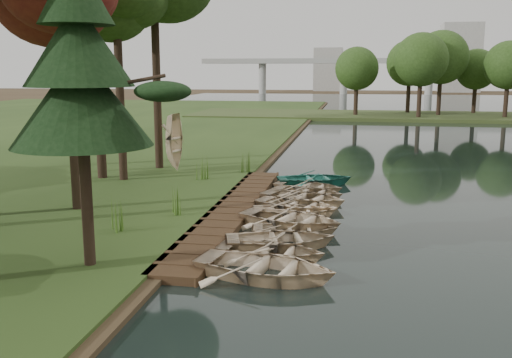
% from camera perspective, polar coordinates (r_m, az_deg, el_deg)
% --- Properties ---
extents(ground, '(300.00, 300.00, 0.00)m').
position_cam_1_polar(ground, '(22.76, 1.58, -3.70)').
color(ground, '#3D2F1D').
extents(boardwalk, '(1.60, 16.00, 0.30)m').
position_cam_1_polar(boardwalk, '(23.00, -2.37, -3.17)').
color(boardwalk, '#382615').
rests_on(boardwalk, ground).
extents(peninsula, '(50.00, 14.00, 0.45)m').
position_cam_1_polar(peninsula, '(72.17, 13.80, 6.14)').
color(peninsula, '#37471F').
rests_on(peninsula, ground).
extents(far_trees, '(45.60, 5.60, 8.80)m').
position_cam_1_polar(far_trees, '(71.82, 11.32, 11.17)').
color(far_trees, black).
rests_on(far_trees, peninsula).
extents(bridge, '(95.90, 4.00, 8.60)m').
position_cam_1_polar(bridge, '(142.10, 13.86, 11.04)').
color(bridge, '#A5A5A0').
rests_on(bridge, ground).
extents(building_a, '(10.00, 8.00, 18.00)m').
position_cam_1_polar(building_a, '(164.04, 19.73, 11.33)').
color(building_a, '#A5A5A0').
rests_on(building_a, ground).
extents(building_b, '(8.00, 8.00, 12.00)m').
position_cam_1_polar(building_b, '(167.00, 7.24, 10.81)').
color(building_b, '#A5A5A0').
rests_on(building_b, ground).
extents(rowboat_0, '(4.48, 3.60, 0.82)m').
position_cam_1_polar(rowboat_0, '(15.84, 0.95, -8.50)').
color(rowboat_0, beige).
rests_on(rowboat_0, water).
extents(rowboat_1, '(3.59, 2.77, 0.69)m').
position_cam_1_polar(rowboat_1, '(17.40, 1.51, -6.95)').
color(rowboat_1, beige).
rests_on(rowboat_1, water).
extents(rowboat_2, '(4.12, 3.41, 0.74)m').
position_cam_1_polar(rowboat_2, '(18.46, 2.51, -5.82)').
color(rowboat_2, beige).
rests_on(rowboat_2, water).
extents(rowboat_3, '(3.26, 2.55, 0.62)m').
position_cam_1_polar(rowboat_3, '(19.86, 3.92, -4.82)').
color(rowboat_3, beige).
rests_on(rowboat_3, water).
extents(rowboat_4, '(4.59, 3.93, 0.80)m').
position_cam_1_polar(rowboat_4, '(20.87, 3.52, -3.78)').
color(rowboat_4, beige).
rests_on(rowboat_4, water).
extents(rowboat_5, '(3.60, 2.79, 0.69)m').
position_cam_1_polar(rowboat_5, '(22.34, 3.86, -2.96)').
color(rowboat_5, beige).
rests_on(rowboat_5, water).
extents(rowboat_6, '(4.17, 3.56, 0.73)m').
position_cam_1_polar(rowboat_6, '(23.19, 4.10, -2.40)').
color(rowboat_6, beige).
rests_on(rowboat_6, water).
extents(rowboat_7, '(4.45, 3.81, 0.78)m').
position_cam_1_polar(rowboat_7, '(24.42, 4.76, -1.67)').
color(rowboat_7, beige).
rests_on(rowboat_7, water).
extents(rowboat_8, '(3.90, 3.33, 0.68)m').
position_cam_1_polar(rowboat_8, '(25.81, 5.24, -1.11)').
color(rowboat_8, beige).
rests_on(rowboat_8, water).
extents(rowboat_9, '(3.82, 3.16, 0.68)m').
position_cam_1_polar(rowboat_9, '(27.01, 5.27, -0.58)').
color(rowboat_9, beige).
rests_on(rowboat_9, water).
extents(rowboat_10, '(4.38, 3.66, 0.78)m').
position_cam_1_polar(rowboat_10, '(28.60, 5.93, 0.14)').
color(rowboat_10, '#308774').
rests_on(rowboat_10, water).
extents(stored_rowboat, '(3.40, 2.63, 0.65)m').
position_cam_1_polar(stored_rowboat, '(31.49, -8.01, 1.42)').
color(stored_rowboat, beige).
rests_on(stored_rowboat, bank).
extents(tree_4, '(4.60, 4.60, 10.30)m').
position_cam_1_polar(tree_4, '(29.14, -13.80, 16.16)').
color(tree_4, black).
rests_on(tree_4, bank).
extents(pine_tree, '(3.80, 3.80, 8.47)m').
position_cam_1_polar(pine_tree, '(16.12, -17.26, 10.37)').
color(pine_tree, black).
rests_on(pine_tree, bank).
extents(reeds_0, '(0.60, 0.60, 1.09)m').
position_cam_1_polar(reeds_0, '(19.97, -13.84, -3.58)').
color(reeds_0, '#3F661E').
rests_on(reeds_0, bank).
extents(reeds_1, '(0.60, 0.60, 1.04)m').
position_cam_1_polar(reeds_1, '(21.86, -7.90, -2.20)').
color(reeds_1, '#3F661E').
rests_on(reeds_1, bank).
extents(reeds_2, '(0.60, 0.60, 1.12)m').
position_cam_1_polar(reeds_2, '(28.75, -5.40, 1.06)').
color(reeds_2, '#3F661E').
rests_on(reeds_2, bank).
extents(reeds_3, '(0.60, 0.60, 0.99)m').
position_cam_1_polar(reeds_3, '(30.82, -1.01, 1.64)').
color(reeds_3, '#3F661E').
rests_on(reeds_3, bank).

